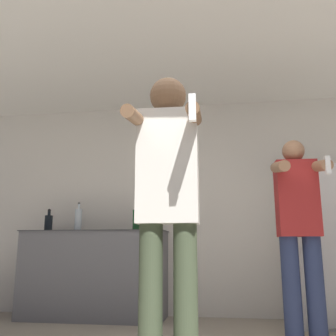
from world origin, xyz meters
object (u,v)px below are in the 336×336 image
object	(u,v)px
bottle_dark_rum	(49,222)
bottle_red_label	(151,221)
refrigerator	(329,244)
person_man_side	(299,228)
person_woman_foreground	(168,201)
bottle_green_wine	(136,219)
bottle_amber_bourbon	(78,219)

from	to	relation	value
bottle_dark_rum	bottle_red_label	xyz separation A→B (m)	(1.21, -0.00, 0.00)
refrigerator	person_man_side	size ratio (longest dim) A/B	0.95
person_woman_foreground	person_man_side	distance (m)	1.49
refrigerator	bottle_dark_rum	size ratio (longest dim) A/B	6.29
bottle_dark_rum	bottle_green_wine	xyz separation A→B (m)	(1.05, 0.00, 0.03)
refrigerator	person_man_side	xyz separation A→B (m)	(-0.45, -0.90, 0.12)
bottle_red_label	refrigerator	bearing A→B (deg)	2.04
refrigerator	person_man_side	world-z (taller)	person_man_side
bottle_amber_bourbon	bottle_green_wine	xyz separation A→B (m)	(0.68, 0.00, -0.00)
refrigerator	bottle_red_label	distance (m)	1.90
bottle_dark_rum	bottle_amber_bourbon	distance (m)	0.36
bottle_amber_bourbon	person_woman_foreground	distance (m)	2.40
bottle_dark_rum	person_man_side	world-z (taller)	person_man_side
bottle_red_label	person_woman_foreground	bearing A→B (deg)	-76.12
bottle_green_wine	person_woman_foreground	size ratio (longest dim) A/B	0.18
refrigerator	person_woman_foreground	size ratio (longest dim) A/B	0.89
bottle_red_label	person_man_side	xyz separation A→B (m)	(1.43, -0.84, -0.13)
bottle_dark_rum	person_man_side	distance (m)	2.78
refrigerator	bottle_red_label	xyz separation A→B (m)	(-1.89, -0.07, 0.26)
bottle_red_label	person_man_side	distance (m)	1.66
bottle_dark_rum	bottle_red_label	bearing A→B (deg)	-0.00
bottle_amber_bourbon	bottle_red_label	distance (m)	0.85
bottle_red_label	person_woman_foreground	xyz separation A→B (m)	(0.49, -1.99, -0.03)
bottle_dark_rum	person_man_side	size ratio (longest dim) A/B	0.15
bottle_green_wine	person_woman_foreground	world-z (taller)	person_woman_foreground
bottle_green_wine	person_woman_foreground	bearing A→B (deg)	-71.71
refrigerator	bottle_green_wine	xyz separation A→B (m)	(-2.05, -0.07, 0.29)
bottle_dark_rum	person_woman_foreground	size ratio (longest dim) A/B	0.14
refrigerator	person_man_side	bearing A→B (deg)	-116.61
bottle_green_wine	person_man_side	xyz separation A→B (m)	(1.60, -0.84, -0.16)
person_man_side	person_woman_foreground	bearing A→B (deg)	-129.36
refrigerator	person_man_side	distance (m)	1.02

